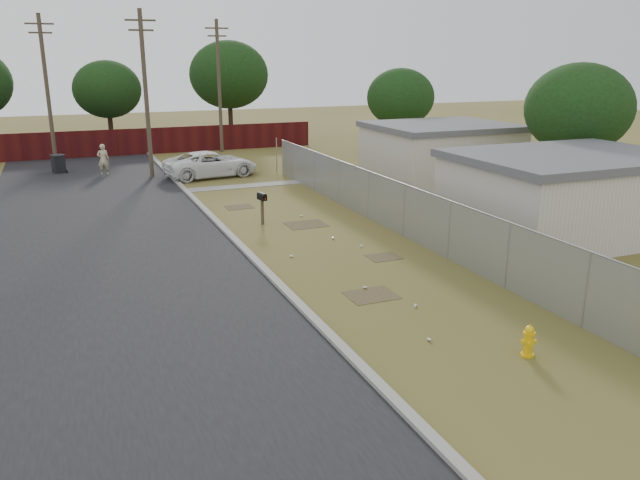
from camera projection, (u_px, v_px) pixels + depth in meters
name	position (u px, v px, depth m)	size (l,w,h in m)	color
ground	(328.00, 245.00, 22.53)	(120.00, 120.00, 0.00)	olive
street	(114.00, 213.00, 27.19)	(15.10, 60.00, 0.12)	black
chainlink_fence	(391.00, 210.00, 24.36)	(0.10, 27.06, 2.02)	gray
privacy_fence	(102.00, 143.00, 42.25)	(30.00, 0.12, 1.80)	#3F0E0D
utility_poles	(141.00, 88.00, 38.19)	(12.60, 8.24, 9.00)	#4A3E31
houses	(497.00, 171.00, 28.42)	(9.30, 17.24, 3.10)	beige
horizon_trees	(204.00, 86.00, 42.42)	(33.32, 31.94, 7.78)	#332317
fire_hydrant	(529.00, 341.00, 14.11)	(0.40, 0.40, 0.77)	#E9B90C
mailbox	(262.00, 200.00, 25.04)	(0.30, 0.57, 1.31)	brown
pickup_truck	(211.00, 164.00, 35.15)	(2.42, 5.24, 1.46)	white
pedestrian	(103.00, 160.00, 35.62)	(0.65, 0.43, 1.79)	tan
trash_bin	(58.00, 164.00, 36.38)	(0.88, 0.87, 1.07)	black
scattered_litter	(349.00, 263.00, 20.50)	(2.84, 12.61, 0.07)	silver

